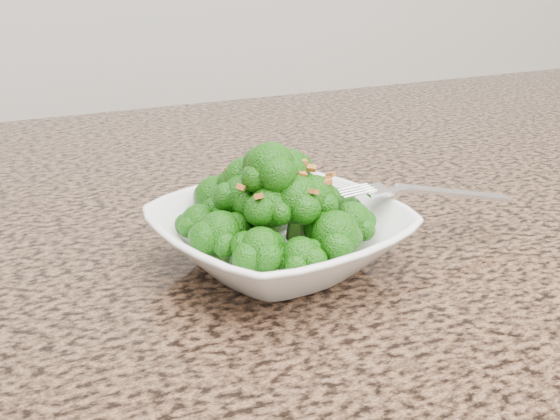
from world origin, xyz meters
name	(u,v)px	position (x,y,z in m)	size (l,w,h in m)	color
granite_counter	(322,230)	(0.00, 0.30, 0.89)	(1.64, 1.04, 0.03)	brown
bowl	(280,238)	(-0.08, 0.22, 0.92)	(0.20, 0.20, 0.05)	white
broccoli_pile	(280,170)	(-0.08, 0.22, 0.98)	(0.18, 0.18, 0.07)	#18600B
garlic_topping	(280,123)	(-0.08, 0.22, 1.02)	(0.11, 0.11, 0.01)	#B1662B
fork	(401,189)	(0.03, 0.21, 0.96)	(0.19, 0.03, 0.01)	silver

